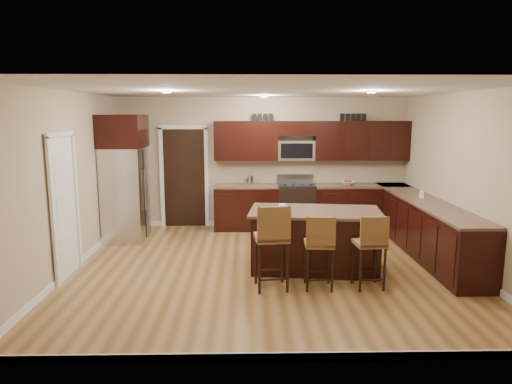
{
  "coord_description": "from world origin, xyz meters",
  "views": [
    {
      "loc": [
        -0.34,
        -6.79,
        2.37
      ],
      "look_at": [
        -0.19,
        0.4,
        1.13
      ],
      "focal_mm": 32.0,
      "sensor_mm": 36.0,
      "label": 1
    }
  ],
  "objects_px": {
    "refrigerator": "(125,176)",
    "island": "(315,242)",
    "range": "(296,206)",
    "stool_right": "(371,243)",
    "stool_left": "(272,237)",
    "stool_mid": "(320,244)"
  },
  "relations": [
    {
      "from": "refrigerator",
      "to": "island",
      "type": "bearing_deg",
      "value": -27.77
    },
    {
      "from": "range",
      "to": "stool_right",
      "type": "relative_size",
      "value": 1.07
    },
    {
      "from": "stool_left",
      "to": "refrigerator",
      "type": "height_order",
      "value": "refrigerator"
    },
    {
      "from": "stool_mid",
      "to": "island",
      "type": "bearing_deg",
      "value": 88.29
    },
    {
      "from": "island",
      "to": "refrigerator",
      "type": "xyz_separation_m",
      "value": [
        -3.32,
        1.75,
        0.78
      ]
    },
    {
      "from": "range",
      "to": "stool_mid",
      "type": "xyz_separation_m",
      "value": [
        -0.04,
        -3.35,
        0.17
      ]
    },
    {
      "from": "stool_mid",
      "to": "stool_left",
      "type": "bearing_deg",
      "value": -176.81
    },
    {
      "from": "stool_mid",
      "to": "stool_right",
      "type": "bearing_deg",
      "value": 2.46
    },
    {
      "from": "island",
      "to": "stool_right",
      "type": "xyz_separation_m",
      "value": [
        0.63,
        -0.84,
        0.21
      ]
    },
    {
      "from": "stool_right",
      "to": "stool_left",
      "type": "bearing_deg",
      "value": 175.25
    },
    {
      "from": "island",
      "to": "stool_right",
      "type": "bearing_deg",
      "value": -46.0
    },
    {
      "from": "stool_left",
      "to": "island",
      "type": "bearing_deg",
      "value": 44.41
    },
    {
      "from": "island",
      "to": "stool_left",
      "type": "height_order",
      "value": "stool_left"
    },
    {
      "from": "range",
      "to": "stool_right",
      "type": "height_order",
      "value": "range"
    },
    {
      "from": "range",
      "to": "stool_left",
      "type": "relative_size",
      "value": 0.94
    },
    {
      "from": "stool_mid",
      "to": "range",
      "type": "bearing_deg",
      "value": 91.74
    },
    {
      "from": "stool_left",
      "to": "refrigerator",
      "type": "distance_m",
      "value": 3.72
    },
    {
      "from": "range",
      "to": "refrigerator",
      "type": "xyz_separation_m",
      "value": [
        -3.3,
        -0.76,
        0.74
      ]
    },
    {
      "from": "range",
      "to": "stool_mid",
      "type": "relative_size",
      "value": 1.07
    },
    {
      "from": "island",
      "to": "refrigerator",
      "type": "distance_m",
      "value": 3.83
    },
    {
      "from": "range",
      "to": "stool_left",
      "type": "height_order",
      "value": "stool_left"
    },
    {
      "from": "stool_right",
      "to": "stool_mid",
      "type": "bearing_deg",
      "value": 174.9
    }
  ]
}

